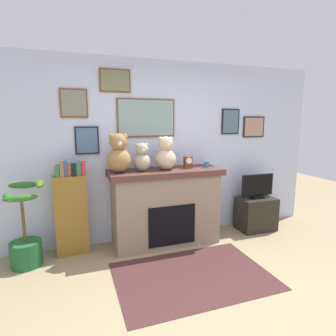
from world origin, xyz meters
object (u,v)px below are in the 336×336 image
Objects in this scene: fireplace at (165,206)px; tv_stand at (256,214)px; bookshelf at (72,211)px; potted_plant at (26,240)px; television at (257,187)px; candle_jar at (206,164)px; teddy_bear_cream at (166,155)px; teddy_bear_grey at (119,155)px; teddy_bear_brown at (142,158)px; mantel_clock at (188,162)px.

tv_stand is at bearing -0.77° from fireplace.
potted_plant is (-0.54, -0.14, -0.26)m from bookshelf.
tv_stand is 0.45m from television.
candle_jar is 0.65m from teddy_bear_cream.
bookshelf is 1.20× the size of potted_plant.
teddy_bear_cream is (-1.54, 0.00, 0.57)m from television.
teddy_bear_grey reaches higher than teddy_bear_cream.
candle_jar reaches higher than tv_stand.
tv_stand is 1.25m from candle_jar.
mantel_clock is at bearing -0.07° from teddy_bear_brown.
teddy_bear_brown is 0.82× the size of teddy_bear_cream.
mantel_clock is at bearing -179.75° from candle_jar.
teddy_bear_cream reaches higher than tv_stand.
fireplace is at bearing 176.74° from mantel_clock.
fireplace is at bearing 179.23° from tv_stand.
potted_plant is 1.73m from teddy_bear_brown.
bookshelf is at bearing 177.93° from television.
mantel_clock is at bearing 179.85° from television.
teddy_bear_grey is (-2.19, 0.00, 0.60)m from television.
teddy_bear_grey reaches higher than mantel_clock.
television is 1.65m from teddy_bear_cream.
potted_plant is 2.05× the size of teddy_bear_grey.
potted_plant is 2.77× the size of teddy_bear_brown.
fireplace is at bearing 1.93° from potted_plant.
bookshelf is 1.97m from candle_jar.
teddy_bear_brown is at bearing 179.92° from tv_stand.
teddy_bear_grey is at bearing -178.37° from fireplace.
television is (2.81, -0.10, 0.12)m from bookshelf.
teddy_bear_grey is (-0.98, 0.00, 0.14)m from mantel_clock.
teddy_bear_cream reaches higher than bookshelf.
fireplace is at bearing 3.12° from teddy_bear_brown.
candle_jar is at bearing -1.61° from fireplace.
teddy_bear_cream is (0.33, -0.00, 0.04)m from teddy_bear_brown.
mantel_clock is 0.37× the size of teddy_bear_cream.
potted_plant is (-1.81, -0.06, -0.21)m from fireplace.
fireplace is 1.51× the size of potted_plant.
tv_stand is 6.96× the size of candle_jar.
teddy_bear_cream reaches higher than mantel_clock.
fireplace is 2.71× the size of tv_stand.
potted_plant reaches higher than television.
candle_jar is 0.30m from mantel_clock.
teddy_bear_brown reaches higher than tv_stand.
bookshelf is 2.74× the size of teddy_bear_cream.
teddy_bear_brown is at bearing -5.98° from bookshelf.
tv_stand is 1.27× the size of teddy_bear_cream.
candle_jar is at bearing 1.02° from potted_plant.
candle_jar is (0.63, -0.02, 0.58)m from fireplace.
tv_stand is 1.15× the size of teddy_bear_grey.
candle_jar is (2.44, 0.04, 0.79)m from potted_plant.
candle_jar is at bearing 0.03° from teddy_bear_brown.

